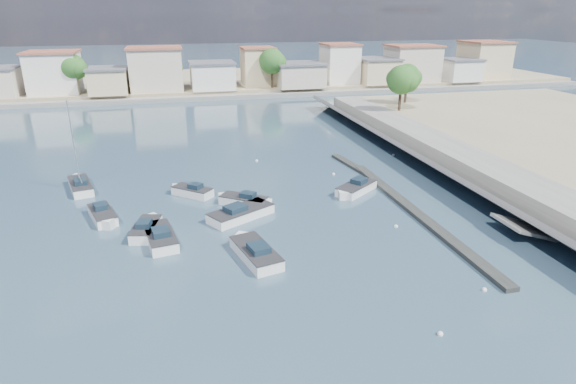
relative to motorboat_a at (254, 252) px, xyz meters
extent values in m
plane|color=#294053|center=(7.86, 34.49, -0.38)|extent=(400.00, 400.00, 0.00)
cube|color=slate|center=(26.36, 7.49, 0.52)|extent=(5.00, 90.00, 1.80)
cube|color=slate|center=(22.01, 7.49, 0.52)|extent=(4.17, 90.00, 2.86)
cube|color=slate|center=(21.86, -1.51, 0.02)|extent=(5.31, 3.50, 1.94)
cube|color=black|center=(14.86, 4.49, -0.20)|extent=(1.00, 26.00, 0.35)
cube|color=black|center=(14.36, 18.49, -0.23)|extent=(2.00, 8.05, 0.30)
cube|color=gray|center=(7.86, 86.49, 0.32)|extent=(160.00, 40.00, 1.40)
cube|color=slate|center=(7.86, 65.49, 0.02)|extent=(160.00, 2.50, 0.80)
cube|color=white|center=(-26.14, 72.49, 4.77)|extent=(9.00, 9.00, 7.50)
cube|color=#99513D|center=(-26.14, 72.49, 8.70)|extent=(9.54, 9.54, 0.35)
cube|color=beige|center=(-16.14, 69.49, 3.27)|extent=(7.00, 8.00, 4.50)
cube|color=#595960|center=(-16.14, 69.49, 5.70)|extent=(7.42, 8.48, 0.35)
cube|color=beige|center=(-7.14, 71.49, 5.02)|extent=(10.00, 9.00, 8.00)
cube|color=#99513D|center=(-7.14, 71.49, 9.20)|extent=(10.60, 9.54, 0.35)
cube|color=white|center=(3.86, 70.49, 3.52)|extent=(8.50, 8.50, 5.00)
cube|color=#595960|center=(3.86, 70.49, 6.20)|extent=(9.01, 9.01, 0.35)
cube|color=beige|center=(13.86, 73.49, 4.77)|extent=(6.50, 7.50, 7.50)
cube|color=#99513D|center=(13.86, 73.49, 8.70)|extent=(6.89, 7.95, 0.35)
cube|color=beige|center=(21.86, 69.49, 3.27)|extent=(9.50, 9.00, 4.50)
cube|color=#595960|center=(21.86, 69.49, 5.70)|extent=(10.07, 9.54, 0.35)
cube|color=white|center=(31.86, 72.49, 5.02)|extent=(7.00, 8.00, 8.00)
cube|color=#99513D|center=(31.86, 72.49, 9.20)|extent=(7.42, 8.48, 0.35)
cube|color=beige|center=(39.86, 70.49, 3.52)|extent=(8.00, 9.00, 5.00)
cube|color=#595960|center=(39.86, 70.49, 6.20)|extent=(8.48, 9.54, 0.35)
cube|color=beige|center=(48.86, 71.49, 4.77)|extent=(10.50, 8.50, 7.50)
cube|color=#99513D|center=(48.86, 71.49, 8.70)|extent=(11.13, 9.01, 0.35)
cube|color=white|center=(59.86, 69.49, 3.27)|extent=(7.50, 7.50, 4.50)
cube|color=#595960|center=(59.86, 69.49, 5.70)|extent=(7.95, 7.95, 0.35)
cube|color=beige|center=(67.86, 72.49, 5.02)|extent=(9.00, 9.50, 8.00)
cube|color=#99513D|center=(67.86, 72.49, 9.20)|extent=(9.54, 10.07, 0.35)
cylinder|color=#38281E|center=(-22.14, 69.49, 2.71)|extent=(0.44, 0.44, 3.38)
sphere|color=#1D501A|center=(-22.14, 69.49, 6.05)|extent=(4.80, 4.80, 4.80)
sphere|color=#1D501A|center=(-21.24, 68.89, 5.82)|extent=(3.60, 3.60, 3.60)
sphere|color=#1D501A|center=(-22.89, 69.94, 6.20)|extent=(3.30, 3.30, 3.30)
cylinder|color=#38281E|center=(-4.14, 72.49, 2.48)|extent=(0.44, 0.44, 2.93)
sphere|color=#1D501A|center=(-4.14, 72.49, 5.38)|extent=(4.16, 4.16, 4.16)
sphere|color=#1D501A|center=(-3.36, 71.97, 5.18)|extent=(3.12, 3.12, 3.12)
sphere|color=#1D501A|center=(-4.79, 72.88, 5.51)|extent=(2.86, 2.86, 2.86)
cylinder|color=#38281E|center=(15.86, 68.49, 2.82)|extent=(0.44, 0.44, 3.60)
sphere|color=#1D501A|center=(15.86, 68.49, 6.38)|extent=(5.12, 5.12, 5.12)
sphere|color=#1D501A|center=(16.82, 67.85, 6.14)|extent=(3.84, 3.84, 3.84)
sphere|color=#1D501A|center=(15.06, 68.97, 6.54)|extent=(3.52, 3.52, 3.52)
cylinder|color=#38281E|center=(31.86, 71.49, 2.60)|extent=(0.44, 0.44, 3.15)
sphere|color=#1D501A|center=(31.86, 71.49, 5.71)|extent=(4.48, 4.48, 4.48)
sphere|color=#1D501A|center=(32.70, 70.93, 5.50)|extent=(3.36, 3.36, 3.36)
sphere|color=#1D501A|center=(31.16, 71.91, 5.85)|extent=(3.08, 3.08, 3.08)
cylinder|color=#38281E|center=(47.86, 70.49, 2.37)|extent=(0.44, 0.44, 2.70)
sphere|color=#1D501A|center=(47.86, 70.49, 5.04)|extent=(3.84, 3.84, 3.84)
sphere|color=#1D501A|center=(48.58, 70.01, 4.86)|extent=(2.88, 2.88, 2.88)
sphere|color=#1D501A|center=(47.26, 70.85, 5.16)|extent=(2.64, 2.64, 2.64)
cylinder|color=#38281E|center=(29.86, 38.49, 3.00)|extent=(0.44, 0.44, 3.15)
sphere|color=#1D501A|center=(29.86, 38.49, 6.11)|extent=(4.48, 4.48, 4.48)
sphere|color=#1D501A|center=(30.70, 37.93, 5.90)|extent=(3.36, 3.36, 3.36)
sphere|color=#1D501A|center=(29.16, 38.91, 6.25)|extent=(3.08, 3.08, 3.08)
cylinder|color=#38281E|center=(33.86, 44.49, 2.88)|extent=(0.44, 0.44, 2.93)
sphere|color=#1D501A|center=(33.86, 44.49, 5.78)|extent=(4.16, 4.16, 4.16)
sphere|color=#1D501A|center=(34.64, 43.97, 5.58)|extent=(3.12, 3.12, 3.12)
sphere|color=#1D501A|center=(33.21, 44.88, 5.91)|extent=(2.86, 2.86, 2.86)
cube|color=white|center=(0.07, -0.28, -0.08)|extent=(3.17, 5.54, 1.00)
cube|color=white|center=(-0.45, 1.90, -0.08)|extent=(1.98, 1.98, 1.00)
cube|color=#262628|center=(0.07, -0.28, 0.42)|extent=(3.21, 5.55, 0.08)
cube|color=#162633|center=(0.18, -0.79, 0.66)|extent=(1.59, 1.81, 0.48)
cube|color=white|center=(-7.62, 5.69, -0.08)|extent=(2.50, 4.31, 1.00)
cube|color=white|center=(-7.24, 7.37, -0.08)|extent=(1.59, 1.59, 1.00)
cube|color=#262628|center=(-7.62, 5.69, 0.42)|extent=(2.53, 4.31, 0.08)
cube|color=#162633|center=(-7.72, 5.29, 0.66)|extent=(1.26, 1.41, 0.48)
cube|color=white|center=(0.78, 9.83, -0.08)|extent=(4.45, 3.86, 1.00)
cube|color=white|center=(-0.72, 10.92, -0.08)|extent=(1.32, 1.32, 1.00)
cube|color=#262628|center=(0.78, 9.83, 0.42)|extent=(4.47, 3.89, 0.08)
cube|color=#162633|center=(1.13, 9.57, 0.66)|extent=(1.64, 1.58, 0.48)
cube|color=white|center=(11.86, 10.50, -0.08)|extent=(4.85, 4.34, 1.00)
cube|color=white|center=(10.28, 9.29, -0.08)|extent=(1.51, 1.51, 1.00)
cube|color=#262628|center=(11.86, 10.50, 0.42)|extent=(4.88, 4.37, 0.08)
cube|color=#162633|center=(12.23, 10.78, 0.66)|extent=(1.83, 1.79, 0.48)
cube|color=white|center=(-6.54, 3.98, -0.08)|extent=(2.74, 5.15, 1.00)
cube|color=white|center=(-6.90, 6.04, -0.08)|extent=(1.90, 1.90, 1.00)
cube|color=#262628|center=(-6.54, 3.98, 0.42)|extent=(2.78, 5.15, 0.08)
cube|color=#162633|center=(-6.45, 3.50, 0.66)|extent=(1.43, 1.65, 0.48)
cube|color=white|center=(-3.60, 13.31, -0.08)|extent=(3.97, 3.77, 1.00)
cube|color=white|center=(-4.85, 14.42, -0.08)|extent=(1.17, 1.17, 1.00)
cube|color=#262628|center=(-3.60, 13.31, 0.42)|extent=(3.99, 3.79, 0.08)
cube|color=#162633|center=(-3.31, 13.05, 0.66)|extent=(1.52, 1.51, 0.48)
cube|color=white|center=(-11.27, 9.47, -0.08)|extent=(2.87, 4.60, 1.00)
cube|color=white|center=(-10.70, 7.70, -0.08)|extent=(1.55, 1.55, 1.00)
cube|color=#262628|center=(-11.27, 9.47, 0.42)|extent=(2.90, 4.61, 0.08)
cube|color=#162633|center=(-11.40, 9.88, 0.66)|extent=(1.36, 1.54, 0.48)
cube|color=white|center=(0.09, 7.04, -0.08)|extent=(6.02, 4.71, 1.00)
cube|color=white|center=(2.21, 8.23, -0.08)|extent=(1.93, 1.93, 1.00)
cube|color=#262628|center=(0.09, 7.04, 0.42)|extent=(6.04, 4.75, 0.08)
cube|color=#162633|center=(-0.40, 6.76, 0.66)|extent=(2.16, 2.03, 0.48)
cube|color=white|center=(-14.17, 17.50, -0.08)|extent=(3.11, 5.63, 1.00)
cube|color=white|center=(-14.78, 19.77, -0.08)|extent=(1.72, 1.72, 1.00)
cube|color=#262628|center=(-14.17, 17.50, 0.42)|extent=(3.15, 5.64, 0.08)
cube|color=#162633|center=(-14.03, 16.98, 0.66)|extent=(1.48, 1.84, 0.48)
cylinder|color=silver|center=(-14.17, 17.50, 4.42)|extent=(0.12, 0.12, 8.00)
cylinder|color=silver|center=(-13.86, 16.34, 1.12)|extent=(0.70, 2.34, 0.08)
sphere|color=white|center=(13.28, -7.86, -0.33)|extent=(0.33, 0.33, 0.33)
sphere|color=white|center=(12.06, 2.18, -0.33)|extent=(0.33, 0.33, 0.33)
sphere|color=white|center=(8.27, -11.16, -0.33)|extent=(0.33, 0.33, 0.33)
sphere|color=white|center=(11.44, 16.05, -0.33)|extent=(0.33, 0.33, 0.33)
sphere|color=white|center=(4.28, 22.78, -0.33)|extent=(0.33, 0.33, 0.33)
sphere|color=white|center=(20.86, 21.21, -0.33)|extent=(0.33, 0.33, 0.33)
camera|label=1|loc=(-4.93, -30.25, 16.18)|focal=30.00mm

